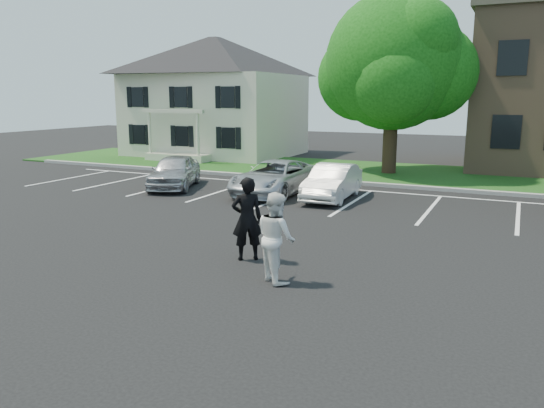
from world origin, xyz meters
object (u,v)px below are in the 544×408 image
(house, at_px, (216,97))
(car_silver_west, at_px, (175,171))
(car_silver_minivan, at_px, (275,178))
(man_black_suit, at_px, (247,219))
(car_white_sedan, at_px, (332,182))
(man_white_shirt, at_px, (276,237))
(tree, at_px, (396,65))

(house, relative_size, car_silver_west, 2.48)
(car_silver_minivan, bearing_deg, man_black_suit, -67.45)
(car_silver_minivan, distance_m, car_white_sedan, 2.41)
(house, relative_size, car_silver_minivan, 2.13)
(man_black_suit, xyz_separation_m, man_white_shirt, (1.25, -1.06, -0.05))
(man_black_suit, xyz_separation_m, car_white_sedan, (-0.62, 8.16, -0.35))
(car_silver_west, bearing_deg, tree, 25.25)
(house, distance_m, car_silver_minivan, 15.45)
(car_white_sedan, bearing_deg, tree, 83.28)
(car_silver_west, distance_m, car_silver_minivan, 4.58)
(man_black_suit, height_order, man_white_shirt, man_black_suit)
(house, height_order, car_silver_west, house)
(tree, relative_size, man_white_shirt, 4.56)
(man_white_shirt, bearing_deg, car_white_sedan, -39.78)
(tree, relative_size, car_silver_minivan, 1.82)
(house, height_order, man_black_suit, house)
(man_black_suit, bearing_deg, car_white_sedan, -122.16)
(tree, distance_m, car_silver_west, 11.92)
(car_silver_west, height_order, car_silver_minivan, car_silver_west)
(car_silver_west, bearing_deg, man_black_suit, -67.08)
(man_black_suit, distance_m, man_white_shirt, 1.64)
(house, height_order, car_white_sedan, house)
(house, height_order, car_silver_minivan, house)
(man_white_shirt, xyz_separation_m, car_white_sedan, (-1.87, 9.22, -0.31))
(car_white_sedan, bearing_deg, car_silver_west, -179.17)
(tree, distance_m, man_black_suit, 16.33)
(house, xyz_separation_m, man_black_suit, (12.71, -19.76, -2.82))
(man_black_suit, relative_size, car_silver_minivan, 0.42)
(tree, height_order, car_white_sedan, tree)
(man_white_shirt, relative_size, car_silver_minivan, 0.40)
(man_white_shirt, relative_size, car_white_sedan, 0.48)
(car_white_sedan, bearing_deg, car_silver_minivan, 177.74)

